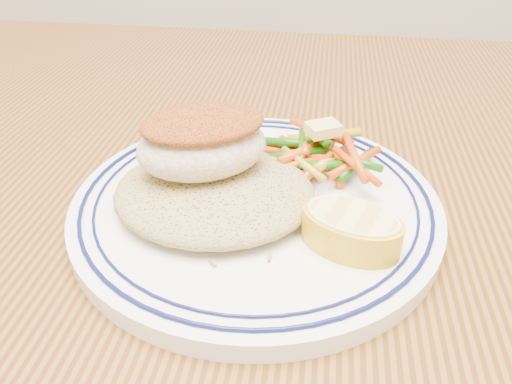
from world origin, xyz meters
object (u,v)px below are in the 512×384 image
at_px(fish_fillet, 202,141).
at_px(vegetable_pile, 318,153).
at_px(lemon_wedge, 351,228).
at_px(dining_table, 260,275).
at_px(plate, 256,203).
at_px(rice_pilaf, 214,188).

distance_m(fish_fillet, vegetable_pile, 0.10).
bearing_deg(lemon_wedge, fish_fillet, 157.06).
xyz_separation_m(dining_table, vegetable_pile, (0.04, 0.02, 0.13)).
xyz_separation_m(plate, rice_pilaf, (-0.03, -0.01, 0.02)).
bearing_deg(dining_table, fish_fillet, -137.85).
height_order(plate, fish_fillet, fish_fillet).
bearing_deg(dining_table, rice_pilaf, -121.36).
xyz_separation_m(dining_table, lemon_wedge, (0.07, -0.08, 0.13)).
xyz_separation_m(rice_pilaf, vegetable_pile, (0.07, 0.06, -0.00)).
bearing_deg(fish_fillet, vegetable_pile, 31.84).
relative_size(vegetable_pile, lemon_wedge, 1.37).
distance_m(dining_table, lemon_wedge, 0.17).
distance_m(plate, rice_pilaf, 0.04).
distance_m(dining_table, fish_fillet, 0.17).
relative_size(dining_table, lemon_wedge, 18.94).
xyz_separation_m(fish_fillet, lemon_wedge, (0.11, -0.05, -0.03)).
relative_size(dining_table, fish_fillet, 13.08).
bearing_deg(rice_pilaf, dining_table, 58.64).
distance_m(rice_pilaf, lemon_wedge, 0.10).
distance_m(plate, lemon_wedge, 0.09).
bearing_deg(plate, lemon_wedge, -33.98).
xyz_separation_m(plate, vegetable_pile, (0.04, 0.05, 0.02)).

